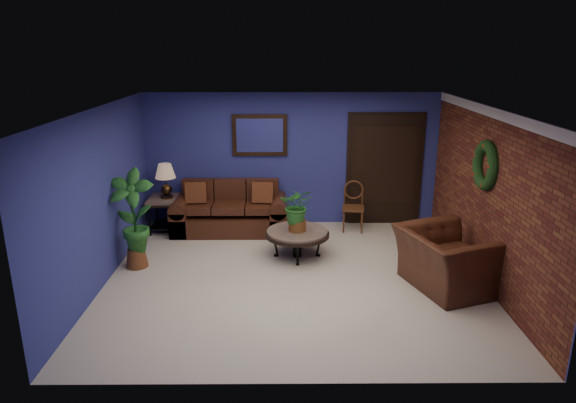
{
  "coord_description": "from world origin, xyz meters",
  "views": [
    {
      "loc": [
        -0.14,
        -6.97,
        3.33
      ],
      "look_at": [
        -0.09,
        0.55,
        1.02
      ],
      "focal_mm": 32.0,
      "sensor_mm": 36.0,
      "label": 1
    }
  ],
  "objects_px": {
    "sofa": "(231,214)",
    "side_chair": "(353,203)",
    "coffee_table": "(297,234)",
    "table_lamp": "(165,177)",
    "armchair": "(447,260)",
    "end_table": "(168,205)"
  },
  "relations": [
    {
      "from": "table_lamp",
      "to": "armchair",
      "type": "height_order",
      "value": "table_lamp"
    },
    {
      "from": "side_chair",
      "to": "armchair",
      "type": "distance_m",
      "value": 2.65
    },
    {
      "from": "end_table",
      "to": "armchair",
      "type": "bearing_deg",
      "value": -28.09
    },
    {
      "from": "coffee_table",
      "to": "table_lamp",
      "type": "xyz_separation_m",
      "value": [
        -2.36,
        1.24,
        0.65
      ]
    },
    {
      "from": "sofa",
      "to": "end_table",
      "type": "height_order",
      "value": "sofa"
    },
    {
      "from": "coffee_table",
      "to": "side_chair",
      "type": "height_order",
      "value": "side_chair"
    },
    {
      "from": "sofa",
      "to": "table_lamp",
      "type": "relative_size",
      "value": 3.41
    },
    {
      "from": "sofa",
      "to": "armchair",
      "type": "distance_m",
      "value": 4.08
    },
    {
      "from": "sofa",
      "to": "coffee_table",
      "type": "height_order",
      "value": "sofa"
    },
    {
      "from": "table_lamp",
      "to": "armchair",
      "type": "relative_size",
      "value": 0.47
    },
    {
      "from": "table_lamp",
      "to": "side_chair",
      "type": "relative_size",
      "value": 0.67
    },
    {
      "from": "sofa",
      "to": "armchair",
      "type": "relative_size",
      "value": 1.62
    },
    {
      "from": "table_lamp",
      "to": "coffee_table",
      "type": "bearing_deg",
      "value": -27.67
    },
    {
      "from": "side_chair",
      "to": "armchair",
      "type": "relative_size",
      "value": 0.71
    },
    {
      "from": "sofa",
      "to": "side_chair",
      "type": "distance_m",
      "value": 2.29
    },
    {
      "from": "sofa",
      "to": "side_chair",
      "type": "xyz_separation_m",
      "value": [
        2.28,
        0.04,
        0.21
      ]
    },
    {
      "from": "coffee_table",
      "to": "side_chair",
      "type": "relative_size",
      "value": 1.14
    },
    {
      "from": "table_lamp",
      "to": "armchair",
      "type": "distance_m",
      "value": 5.08
    },
    {
      "from": "sofa",
      "to": "coffee_table",
      "type": "xyz_separation_m",
      "value": [
        1.21,
        -1.27,
        0.08
      ]
    },
    {
      "from": "end_table",
      "to": "table_lamp",
      "type": "relative_size",
      "value": 1.14
    },
    {
      "from": "end_table",
      "to": "side_chair",
      "type": "xyz_separation_m",
      "value": [
        3.44,
        0.07,
        0.03
      ]
    },
    {
      "from": "end_table",
      "to": "table_lamp",
      "type": "distance_m",
      "value": 0.55
    }
  ]
}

